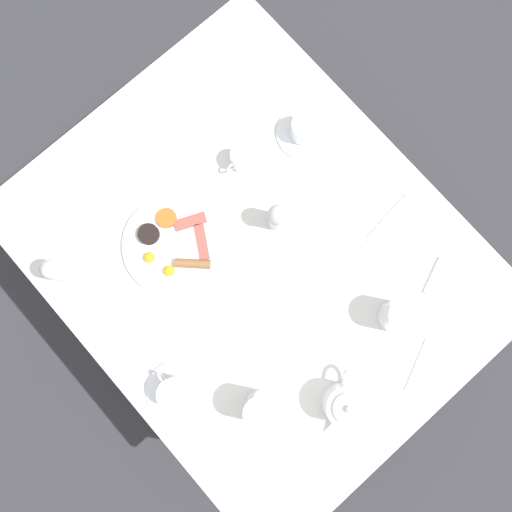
{
  "coord_description": "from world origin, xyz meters",
  "views": [
    {
      "loc": [
        0.12,
        0.13,
        2.08
      ],
      "look_at": [
        0.0,
        0.0,
        0.8
      ],
      "focal_mm": 35.0,
      "sensor_mm": 36.0,
      "label": 1
    }
  ],
  "objects_px": {
    "pepper_grinder": "(277,217)",
    "fork_spare": "(70,192)",
    "breakfast_plate": "(174,246)",
    "water_glass_tall": "(399,316)",
    "teacup_with_saucer_left": "(174,392)",
    "water_glass_short": "(260,410)",
    "salt_grinder": "(56,271)",
    "fork_by_plate": "(388,218)",
    "creamer_jug": "(241,159)",
    "teapot_near": "(345,405)",
    "napkin_folded": "(458,287)",
    "knife_by_plate": "(175,106)",
    "teacup_with_saucer_right": "(305,130)",
    "spoon_for_tea": "(417,366)"
  },
  "relations": [
    {
      "from": "water_glass_short",
      "to": "napkin_folded",
      "type": "distance_m",
      "value": 0.6
    },
    {
      "from": "breakfast_plate",
      "to": "water_glass_tall",
      "type": "distance_m",
      "value": 0.6
    },
    {
      "from": "breakfast_plate",
      "to": "pepper_grinder",
      "type": "xyz_separation_m",
      "value": [
        -0.25,
        0.13,
        0.05
      ]
    },
    {
      "from": "creamer_jug",
      "to": "water_glass_short",
      "type": "bearing_deg",
      "value": 52.89
    },
    {
      "from": "fork_spare",
      "to": "teapot_near",
      "type": "bearing_deg",
      "value": 101.08
    },
    {
      "from": "creamer_jug",
      "to": "fork_spare",
      "type": "xyz_separation_m",
      "value": [
        0.4,
        -0.24,
        -0.03
      ]
    },
    {
      "from": "breakfast_plate",
      "to": "spoon_for_tea",
      "type": "height_order",
      "value": "breakfast_plate"
    },
    {
      "from": "teacup_with_saucer_left",
      "to": "water_glass_tall",
      "type": "relative_size",
      "value": 1.38
    },
    {
      "from": "breakfast_plate",
      "to": "water_glass_tall",
      "type": "bearing_deg",
      "value": 120.52
    },
    {
      "from": "pepper_grinder",
      "to": "salt_grinder",
      "type": "height_order",
      "value": "same"
    },
    {
      "from": "napkin_folded",
      "to": "knife_by_plate",
      "type": "distance_m",
      "value": 0.9
    },
    {
      "from": "breakfast_plate",
      "to": "water_glass_tall",
      "type": "xyz_separation_m",
      "value": [
        -0.31,
        0.52,
        0.05
      ]
    },
    {
      "from": "teapot_near",
      "to": "teacup_with_saucer_right",
      "type": "height_order",
      "value": "teapot_near"
    },
    {
      "from": "salt_grinder",
      "to": "fork_by_plate",
      "type": "height_order",
      "value": "salt_grinder"
    },
    {
      "from": "pepper_grinder",
      "to": "napkin_folded",
      "type": "relative_size",
      "value": 0.67
    },
    {
      "from": "teapot_near",
      "to": "creamer_jug",
      "type": "distance_m",
      "value": 0.68
    },
    {
      "from": "spoon_for_tea",
      "to": "water_glass_short",
      "type": "bearing_deg",
      "value": -27.44
    },
    {
      "from": "salt_grinder",
      "to": "creamer_jug",
      "type": "bearing_deg",
      "value": 171.7
    },
    {
      "from": "water_glass_short",
      "to": "pepper_grinder",
      "type": "xyz_separation_m",
      "value": [
        -0.35,
        -0.33,
        0.0
      ]
    },
    {
      "from": "teapot_near",
      "to": "creamer_jug",
      "type": "relative_size",
      "value": 1.7
    },
    {
      "from": "creamer_jug",
      "to": "pepper_grinder",
      "type": "height_order",
      "value": "pepper_grinder"
    },
    {
      "from": "pepper_grinder",
      "to": "fork_spare",
      "type": "distance_m",
      "value": 0.56
    },
    {
      "from": "teapot_near",
      "to": "creamer_jug",
      "type": "bearing_deg",
      "value": -153.13
    },
    {
      "from": "teacup_with_saucer_right",
      "to": "pepper_grinder",
      "type": "relative_size",
      "value": 1.28
    },
    {
      "from": "creamer_jug",
      "to": "pepper_grinder",
      "type": "bearing_deg",
      "value": 78.23
    },
    {
      "from": "teacup_with_saucer_right",
      "to": "water_glass_short",
      "type": "distance_m",
      "value": 0.73
    },
    {
      "from": "teacup_with_saucer_left",
      "to": "salt_grinder",
      "type": "xyz_separation_m",
      "value": [
        0.02,
        -0.42,
        0.04
      ]
    },
    {
      "from": "teacup_with_saucer_left",
      "to": "knife_by_plate",
      "type": "relative_size",
      "value": 0.77
    },
    {
      "from": "teacup_with_saucer_right",
      "to": "salt_grinder",
      "type": "height_order",
      "value": "salt_grinder"
    },
    {
      "from": "napkin_folded",
      "to": "fork_spare",
      "type": "height_order",
      "value": "napkin_folded"
    },
    {
      "from": "water_glass_tall",
      "to": "creamer_jug",
      "type": "distance_m",
      "value": 0.57
    },
    {
      "from": "fork_by_plate",
      "to": "knife_by_plate",
      "type": "bearing_deg",
      "value": -69.99
    },
    {
      "from": "knife_by_plate",
      "to": "creamer_jug",
      "type": "bearing_deg",
      "value": 97.64
    },
    {
      "from": "salt_grinder",
      "to": "napkin_folded",
      "type": "distance_m",
      "value": 1.03
    },
    {
      "from": "creamer_jug",
      "to": "napkin_folded",
      "type": "bearing_deg",
      "value": 107.57
    },
    {
      "from": "water_glass_short",
      "to": "napkin_folded",
      "type": "bearing_deg",
      "value": 168.83
    },
    {
      "from": "breakfast_plate",
      "to": "fork_spare",
      "type": "xyz_separation_m",
      "value": [
        0.12,
        -0.3,
        -0.01
      ]
    },
    {
      "from": "breakfast_plate",
      "to": "teacup_with_saucer_right",
      "type": "height_order",
      "value": "teacup_with_saucer_right"
    },
    {
      "from": "pepper_grinder",
      "to": "fork_spare",
      "type": "bearing_deg",
      "value": -49.91
    },
    {
      "from": "teacup_with_saucer_right",
      "to": "napkin_folded",
      "type": "bearing_deg",
      "value": 91.64
    },
    {
      "from": "breakfast_plate",
      "to": "teacup_with_saucer_right",
      "type": "distance_m",
      "value": 0.47
    },
    {
      "from": "pepper_grinder",
      "to": "salt_grinder",
      "type": "distance_m",
      "value": 0.57
    },
    {
      "from": "fork_spare",
      "to": "salt_grinder",
      "type": "bearing_deg",
      "value": 47.97
    },
    {
      "from": "water_glass_tall",
      "to": "napkin_folded",
      "type": "distance_m",
      "value": 0.19
    },
    {
      "from": "teapot_near",
      "to": "pepper_grinder",
      "type": "height_order",
      "value": "pepper_grinder"
    },
    {
      "from": "napkin_folded",
      "to": "spoon_for_tea",
      "type": "bearing_deg",
      "value": 19.13
    },
    {
      "from": "teacup_with_saucer_left",
      "to": "water_glass_short",
      "type": "bearing_deg",
      "value": 128.44
    },
    {
      "from": "creamer_jug",
      "to": "spoon_for_tea",
      "type": "relative_size",
      "value": 0.61
    },
    {
      "from": "teacup_with_saucer_left",
      "to": "knife_by_plate",
      "type": "height_order",
      "value": "teacup_with_saucer_left"
    },
    {
      "from": "fork_by_plate",
      "to": "spoon_for_tea",
      "type": "xyz_separation_m",
      "value": [
        0.21,
        0.33,
        0.0
      ]
    }
  ]
}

